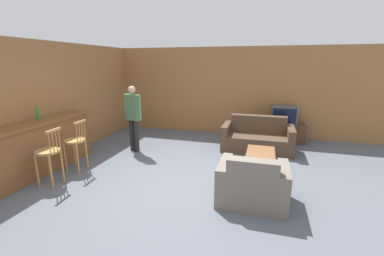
{
  "coord_description": "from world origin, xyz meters",
  "views": [
    {
      "loc": [
        1.31,
        -4.03,
        2.14
      ],
      "look_at": [
        -0.09,
        0.83,
        0.85
      ],
      "focal_mm": 24.0,
      "sensor_mm": 36.0,
      "label": 1
    }
  ],
  "objects_px": {
    "tv_unit": "(282,132)",
    "bar_chair_mid": "(75,144)",
    "couch_far": "(257,138)",
    "armchair_near": "(252,185)",
    "bottle": "(38,113)",
    "person_by_window": "(133,115)",
    "tv": "(284,115)",
    "coffee_table": "(260,155)",
    "bar_chair_near": "(49,155)"
  },
  "relations": [
    {
      "from": "armchair_near",
      "to": "bar_chair_near",
      "type": "bearing_deg",
      "value": -174.36
    },
    {
      "from": "coffee_table",
      "to": "bottle",
      "type": "bearing_deg",
      "value": -165.11
    },
    {
      "from": "coffee_table",
      "to": "tv",
      "type": "height_order",
      "value": "tv"
    },
    {
      "from": "bar_chair_near",
      "to": "coffee_table",
      "type": "xyz_separation_m",
      "value": [
        3.6,
        1.64,
        -0.22
      ]
    },
    {
      "from": "armchair_near",
      "to": "person_by_window",
      "type": "relative_size",
      "value": 0.66
    },
    {
      "from": "couch_far",
      "to": "armchair_near",
      "type": "bearing_deg",
      "value": -89.41
    },
    {
      "from": "couch_far",
      "to": "bottle",
      "type": "relative_size",
      "value": 5.67
    },
    {
      "from": "coffee_table",
      "to": "bottle",
      "type": "relative_size",
      "value": 3.16
    },
    {
      "from": "tv",
      "to": "person_by_window",
      "type": "bearing_deg",
      "value": -152.05
    },
    {
      "from": "bar_chair_near",
      "to": "bottle",
      "type": "bearing_deg",
      "value": 142.61
    },
    {
      "from": "couch_far",
      "to": "person_by_window",
      "type": "relative_size",
      "value": 1.06
    },
    {
      "from": "coffee_table",
      "to": "person_by_window",
      "type": "distance_m",
      "value": 3.12
    },
    {
      "from": "tv_unit",
      "to": "person_by_window",
      "type": "xyz_separation_m",
      "value": [
        -3.57,
        -1.9,
        0.66
      ]
    },
    {
      "from": "coffee_table",
      "to": "person_by_window",
      "type": "bearing_deg",
      "value": 172.27
    },
    {
      "from": "bar_chair_near",
      "to": "tv_unit",
      "type": "distance_m",
      "value": 5.72
    },
    {
      "from": "coffee_table",
      "to": "tv_unit",
      "type": "relative_size",
      "value": 0.8
    },
    {
      "from": "tv",
      "to": "bottle",
      "type": "xyz_separation_m",
      "value": [
        -4.79,
        -3.44,
        0.42
      ]
    },
    {
      "from": "armchair_near",
      "to": "person_by_window",
      "type": "xyz_separation_m",
      "value": [
        -2.95,
        1.7,
        0.62
      ]
    },
    {
      "from": "bar_chair_mid",
      "to": "tv",
      "type": "relative_size",
      "value": 1.56
    },
    {
      "from": "bar_chair_mid",
      "to": "tv",
      "type": "xyz_separation_m",
      "value": [
        4.13,
        3.27,
        0.2
      ]
    },
    {
      "from": "couch_far",
      "to": "tv_unit",
      "type": "height_order",
      "value": "couch_far"
    },
    {
      "from": "bar_chair_near",
      "to": "coffee_table",
      "type": "bearing_deg",
      "value": 24.45
    },
    {
      "from": "bar_chair_mid",
      "to": "tv",
      "type": "distance_m",
      "value": 5.27
    },
    {
      "from": "tv",
      "to": "person_by_window",
      "type": "relative_size",
      "value": 0.41
    },
    {
      "from": "bar_chair_near",
      "to": "coffee_table",
      "type": "relative_size",
      "value": 1.09
    },
    {
      "from": "tv_unit",
      "to": "bar_chair_mid",
      "type": "bearing_deg",
      "value": -141.59
    },
    {
      "from": "couch_far",
      "to": "tv",
      "type": "height_order",
      "value": "tv"
    },
    {
      "from": "bar_chair_near",
      "to": "armchair_near",
      "type": "relative_size",
      "value": 0.98
    },
    {
      "from": "couch_far",
      "to": "tv_unit",
      "type": "xyz_separation_m",
      "value": [
        0.65,
        0.97,
        -0.04
      ]
    },
    {
      "from": "bar_chair_near",
      "to": "tv_unit",
      "type": "relative_size",
      "value": 0.87
    },
    {
      "from": "bar_chair_near",
      "to": "couch_far",
      "type": "distance_m",
      "value": 4.59
    },
    {
      "from": "bar_chair_mid",
      "to": "coffee_table",
      "type": "height_order",
      "value": "bar_chair_mid"
    },
    {
      "from": "bar_chair_near",
      "to": "tv",
      "type": "height_order",
      "value": "bar_chair_near"
    },
    {
      "from": "tv",
      "to": "person_by_window",
      "type": "height_order",
      "value": "person_by_window"
    },
    {
      "from": "tv",
      "to": "bottle",
      "type": "bearing_deg",
      "value": -144.33
    },
    {
      "from": "bar_chair_near",
      "to": "tv",
      "type": "bearing_deg",
      "value": 43.65
    },
    {
      "from": "bottle",
      "to": "coffee_table",
      "type": "bearing_deg",
      "value": 14.89
    },
    {
      "from": "couch_far",
      "to": "armchair_near",
      "type": "xyz_separation_m",
      "value": [
        0.03,
        -2.63,
        -0.0
      ]
    },
    {
      "from": "coffee_table",
      "to": "tv_unit",
      "type": "distance_m",
      "value": 2.37
    },
    {
      "from": "bottle",
      "to": "bar_chair_mid",
      "type": "bearing_deg",
      "value": 14.04
    },
    {
      "from": "coffee_table",
      "to": "bar_chair_near",
      "type": "bearing_deg",
      "value": -155.55
    },
    {
      "from": "person_by_window",
      "to": "armchair_near",
      "type": "bearing_deg",
      "value": -29.98
    },
    {
      "from": "tv_unit",
      "to": "coffee_table",
      "type": "bearing_deg",
      "value": -103.0
    },
    {
      "from": "bottle",
      "to": "person_by_window",
      "type": "xyz_separation_m",
      "value": [
        1.22,
        1.54,
        -0.26
      ]
    },
    {
      "from": "tv",
      "to": "bottle",
      "type": "distance_m",
      "value": 5.91
    },
    {
      "from": "tv_unit",
      "to": "person_by_window",
      "type": "distance_m",
      "value": 4.09
    },
    {
      "from": "armchair_near",
      "to": "tv_unit",
      "type": "distance_m",
      "value": 3.65
    },
    {
      "from": "coffee_table",
      "to": "tv",
      "type": "bearing_deg",
      "value": 76.99
    },
    {
      "from": "armchair_near",
      "to": "tv_unit",
      "type": "relative_size",
      "value": 0.89
    },
    {
      "from": "bar_chair_mid",
      "to": "bottle",
      "type": "xyz_separation_m",
      "value": [
        -0.66,
        -0.16,
        0.62
      ]
    }
  ]
}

